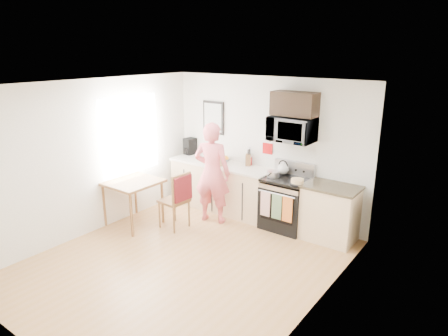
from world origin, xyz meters
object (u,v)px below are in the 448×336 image
Objects in this scene: range at (286,204)px; microwave at (292,129)px; dining_table at (132,186)px; cake at (297,181)px; person at (212,173)px; chair at (179,194)px.

microwave is (-0.00, 0.10, 1.32)m from range.
range is 1.32× the size of dining_table.
cake is (2.55, 1.32, 0.24)m from dining_table.
range is 2.73m from dining_table.
person is 0.72m from chair.
person is 1.54m from cake.
person is at bearing -152.74° from microwave.
chair reaches higher than cake.
dining_table is 2.88m from cake.
range is 0.62m from cake.
cake is (1.73, 0.99, 0.30)m from chair.
microwave is at bearing 44.52° from chair.
person is 2.10× the size of dining_table.
person is at bearing -156.75° from range.
microwave is 0.74× the size of chair.
person is 1.43m from dining_table.
person is at bearing -166.66° from cake.
microwave is at bearing 35.01° from dining_table.
range is 1.33m from microwave.
chair is at bearing -138.99° from microwave.
dining_table is at bearing -152.70° from cake.
cake is (0.28, -0.17, 0.53)m from range.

